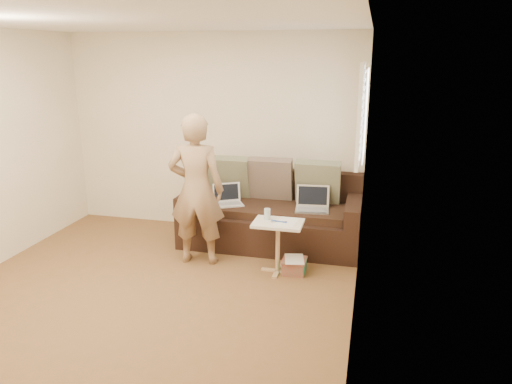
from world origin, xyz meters
TOP-DOWN VIEW (x-y plane):
  - floor at (0.00, 0.00)m, footprint 4.50×4.50m
  - ceiling at (0.00, 0.00)m, footprint 4.50×4.50m
  - wall_back at (0.00, 2.25)m, footprint 4.00×0.00m
  - wall_right at (2.00, 0.00)m, footprint 0.00×4.50m
  - window_blinds at (1.95, 1.50)m, footprint 0.12×0.88m
  - sofa at (0.90, 1.77)m, footprint 2.20×0.95m
  - pillow_left at (0.30, 1.97)m, footprint 0.55×0.29m
  - pillow_mid at (0.85, 1.99)m, footprint 0.55×0.27m
  - pillow_right at (1.45, 1.97)m, footprint 0.55×0.28m
  - laptop_silver at (1.43, 1.65)m, footprint 0.42×0.32m
  - laptop_white at (0.39, 1.63)m, footprint 0.43×0.39m
  - person at (0.20, 1.05)m, footprint 0.67×0.49m
  - side_table at (1.15, 0.99)m, footprint 0.53×0.37m
  - drinking_glass at (1.01, 1.05)m, footprint 0.07×0.07m
  - scissors at (1.16, 0.98)m, footprint 0.19×0.12m
  - paper_on_table at (1.24, 1.01)m, footprint 0.25×0.33m
  - striped_box at (1.33, 1.01)m, footprint 0.26×0.26m

SIDE VIEW (x-z plane):
  - floor at x=0.00m, z-range 0.00..0.00m
  - striped_box at x=1.33m, z-range 0.00..0.16m
  - side_table at x=1.15m, z-range 0.00..0.58m
  - sofa at x=0.90m, z-range 0.00..0.85m
  - laptop_silver at x=1.43m, z-range 0.39..0.65m
  - laptop_white at x=0.39m, z-range 0.39..0.65m
  - paper_on_table at x=1.24m, z-range 0.58..0.59m
  - scissors at x=1.16m, z-range 0.58..0.60m
  - drinking_glass at x=1.01m, z-range 0.58..0.70m
  - pillow_left at x=0.30m, z-range 0.51..1.07m
  - pillow_mid at x=0.85m, z-range 0.51..1.07m
  - pillow_right at x=1.45m, z-range 0.51..1.07m
  - person at x=0.20m, z-range 0.00..1.72m
  - wall_back at x=0.00m, z-range -0.70..3.30m
  - wall_right at x=2.00m, z-range -0.95..3.55m
  - window_blinds at x=1.95m, z-range 1.16..2.24m
  - ceiling at x=0.00m, z-range 2.60..2.60m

